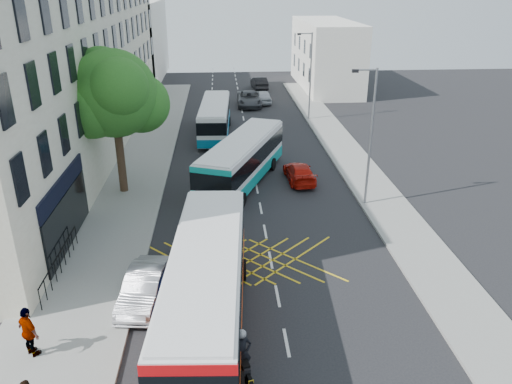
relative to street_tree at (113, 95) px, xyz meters
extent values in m
plane|color=black|center=(8.51, -14.97, -6.29)|extent=(120.00, 120.00, 0.00)
cube|color=gray|center=(0.01, 0.03, -6.22)|extent=(5.00, 70.00, 0.15)
cube|color=gray|center=(16.01, 0.03, -6.22)|extent=(3.00, 70.00, 0.15)
cube|color=beige|center=(-5.49, 9.53, 0.21)|extent=(8.00, 45.00, 13.00)
cube|color=black|center=(-1.44, -6.97, -2.89)|extent=(0.12, 7.00, 0.90)
cube|color=black|center=(-1.44, -6.97, -4.69)|extent=(0.12, 7.00, 2.60)
cube|color=silver|center=(-5.49, 40.03, -1.29)|extent=(8.00, 20.00, 10.00)
cube|color=silver|center=(19.51, 33.03, -2.29)|extent=(6.00, 18.00, 8.00)
cylinder|color=#382619|center=(0.01, 0.03, -3.94)|extent=(0.50, 0.50, 4.40)
sphere|color=#1B5317|center=(0.01, 0.03, 0.06)|extent=(5.20, 5.20, 5.20)
sphere|color=#1B5317|center=(1.41, 0.83, -0.74)|extent=(3.60, 3.60, 3.60)
sphere|color=#1B5317|center=(-1.19, -0.57, -0.54)|extent=(3.80, 3.80, 3.80)
sphere|color=#1B5317|center=(0.61, -1.27, 0.66)|extent=(3.40, 3.40, 3.40)
sphere|color=#1B5317|center=(-0.79, 1.13, 1.06)|extent=(3.20, 3.20, 3.20)
cylinder|color=slate|center=(14.81, -2.97, -2.14)|extent=(0.14, 0.14, 8.00)
cylinder|color=slate|center=(14.21, -2.97, 1.76)|extent=(1.20, 0.10, 0.10)
cube|color=black|center=(13.61, -2.97, 1.71)|extent=(0.35, 0.15, 0.18)
cylinder|color=slate|center=(14.81, 17.03, -2.14)|extent=(0.14, 0.14, 8.00)
cylinder|color=slate|center=(14.21, 17.03, 1.76)|extent=(1.20, 0.10, 0.10)
cube|color=black|center=(13.61, 17.03, 1.71)|extent=(0.35, 0.15, 0.18)
cube|color=silver|center=(5.58, -13.57, -4.53)|extent=(3.35, 11.74, 2.79)
cube|color=silver|center=(5.58, -13.57, -3.08)|extent=(3.12, 11.50, 0.13)
cube|color=black|center=(5.58, -13.57, -4.13)|extent=(3.41, 11.80, 1.16)
cube|color=#E14512|center=(5.58, -13.57, -5.50)|extent=(3.40, 11.79, 0.79)
cylinder|color=black|center=(4.46, -10.33, -5.82)|extent=(0.35, 0.97, 0.95)
cylinder|color=black|center=(7.09, -10.49, -5.82)|extent=(0.35, 0.97, 0.95)
cube|color=silver|center=(7.64, 1.17, -4.65)|extent=(6.32, 10.94, 2.60)
cube|color=silver|center=(7.64, 1.17, -3.30)|extent=(6.06, 10.66, 0.12)
cube|color=black|center=(7.64, 1.17, -4.28)|extent=(6.40, 11.02, 1.08)
cube|color=#0C9591|center=(7.64, 1.17, -5.56)|extent=(6.39, 11.00, 0.74)
cube|color=#0DA79C|center=(5.63, -3.81, -4.62)|extent=(2.35, 1.03, 2.46)
cube|color=#FF0C0C|center=(4.72, -3.45, -5.31)|extent=(0.25, 0.15, 0.25)
cube|color=#FF0C0C|center=(6.53, -4.18, -5.31)|extent=(0.25, 0.15, 0.25)
cylinder|color=black|center=(7.60, 4.37, -5.85)|extent=(0.59, 0.92, 0.88)
cylinder|color=black|center=(9.88, 3.45, -5.85)|extent=(0.59, 0.92, 0.88)
cylinder|color=black|center=(5.14, -1.74, -5.85)|extent=(0.59, 0.92, 0.88)
cylinder|color=black|center=(7.42, -2.66, -5.85)|extent=(0.59, 0.92, 0.88)
cube|color=silver|center=(5.78, 12.73, -4.75)|extent=(2.77, 10.20, 2.43)
cube|color=silver|center=(5.78, 12.73, -3.49)|extent=(2.58, 9.99, 0.11)
cube|color=black|center=(5.78, 12.73, -4.41)|extent=(2.83, 10.26, 1.01)
cube|color=#0C709A|center=(5.78, 12.73, -5.60)|extent=(2.82, 10.25, 0.69)
cube|color=white|center=(5.54, 7.71, -4.73)|extent=(2.34, 0.21, 2.30)
cube|color=#FF0C0C|center=(4.64, 7.74, -5.37)|extent=(0.25, 0.07, 0.25)
cube|color=#FF0C0C|center=(6.44, 7.66, -5.37)|extent=(0.25, 0.07, 0.25)
cylinder|color=black|center=(4.76, 15.53, -5.88)|extent=(0.30, 0.84, 0.83)
cylinder|color=black|center=(7.05, 15.42, -5.88)|extent=(0.30, 0.84, 0.83)
cylinder|color=black|center=(4.47, 9.39, -5.88)|extent=(0.30, 0.84, 0.83)
cylinder|color=black|center=(6.76, 9.28, -5.88)|extent=(0.30, 0.84, 0.83)
cylinder|color=black|center=(6.98, -17.28, -5.96)|extent=(0.30, 0.67, 0.66)
cylinder|color=black|center=(6.56, -15.79, -5.96)|extent=(0.30, 0.67, 0.66)
cube|color=black|center=(6.77, -16.53, -5.65)|extent=(0.55, 1.25, 0.23)
cube|color=black|center=(6.70, -16.28, -5.47)|extent=(0.40, 0.52, 0.21)
cube|color=black|center=(6.84, -16.78, -5.52)|extent=(0.40, 0.57, 0.10)
cylinder|color=slate|center=(6.58, -15.84, -5.57)|extent=(0.18, 0.45, 0.87)
cylinder|color=slate|center=(6.62, -15.99, -5.21)|extent=(0.61, 0.21, 0.04)
cube|color=gold|center=(7.02, -17.44, -5.73)|extent=(0.18, 0.07, 0.13)
imported|color=black|center=(6.78, -16.58, -5.25)|extent=(0.74, 0.58, 1.78)
sphere|color=#99999E|center=(6.78, -16.58, -4.49)|extent=(0.31, 0.31, 0.31)
imported|color=black|center=(3.61, -12.06, -5.62)|extent=(2.01, 4.08, 1.34)
imported|color=#A7A8AF|center=(2.91, -11.89, -5.59)|extent=(2.00, 4.39, 1.40)
imported|color=#B11207|center=(11.46, 1.22, -5.68)|extent=(1.92, 4.31, 1.23)
imported|color=#3A3C41|center=(9.41, 23.32, -5.53)|extent=(2.62, 5.50, 1.51)
imported|color=#B6B9BF|center=(11.01, 24.51, -5.59)|extent=(1.73, 4.17, 1.41)
imported|color=black|center=(11.18, 32.24, -5.54)|extent=(1.98, 4.71, 1.51)
imported|color=gray|center=(-0.65, -15.11, -5.16)|extent=(1.19, 1.12, 1.97)
camera|label=1|loc=(6.29, -29.82, 6.22)|focal=35.00mm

